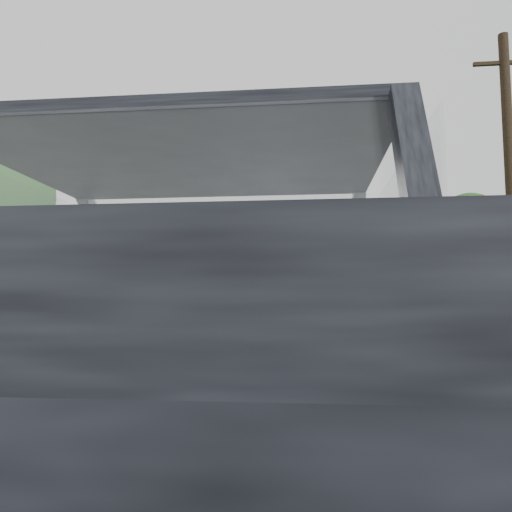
% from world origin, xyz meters
% --- Properties ---
extents(ground, '(140.00, 140.00, 0.00)m').
position_xyz_m(ground, '(0.00, 0.00, 0.00)').
color(ground, black).
rests_on(ground, ground).
extents(subject_car, '(1.80, 4.00, 1.45)m').
position_xyz_m(subject_car, '(0.00, 0.00, 0.72)').
color(subject_car, black).
rests_on(subject_car, ground).
extents(dashboard, '(1.58, 0.45, 0.30)m').
position_xyz_m(dashboard, '(0.00, 0.62, 0.85)').
color(dashboard, black).
rests_on(dashboard, subject_car).
extents(driver_seat, '(0.50, 0.72, 0.42)m').
position_xyz_m(driver_seat, '(-0.40, -0.29, 0.88)').
color(driver_seat, black).
rests_on(driver_seat, subject_car).
extents(passenger_seat, '(0.50, 0.72, 0.42)m').
position_xyz_m(passenger_seat, '(0.40, -0.29, 0.88)').
color(passenger_seat, black).
rests_on(passenger_seat, subject_car).
extents(steering_wheel, '(0.36, 0.36, 0.04)m').
position_xyz_m(steering_wheel, '(-0.40, 0.33, 0.92)').
color(steering_wheel, black).
rests_on(steering_wheel, dashboard).
extents(cat, '(0.65, 0.21, 0.29)m').
position_xyz_m(cat, '(0.26, 0.63, 1.10)').
color(cat, gray).
rests_on(cat, dashboard).
extents(guardrail, '(0.05, 90.00, 0.32)m').
position_xyz_m(guardrail, '(4.30, 10.00, 0.58)').
color(guardrail, '#A3A3A3').
rests_on(guardrail, ground).
extents(other_car, '(2.25, 4.42, 1.39)m').
position_xyz_m(other_car, '(-0.01, 23.42, 0.70)').
color(other_car, '#989EA9').
rests_on(other_car, ground).
extents(highway_sign, '(0.47, 0.99, 2.56)m').
position_xyz_m(highway_sign, '(6.57, 18.32, 1.28)').
color(highway_sign, '#135320').
rests_on(highway_sign, ground).
extents(utility_pole, '(0.29, 0.29, 8.14)m').
position_xyz_m(utility_pole, '(5.85, 11.05, 4.07)').
color(utility_pole, '#34281C').
rests_on(utility_pole, ground).
extents(tree_2, '(4.29, 4.29, 6.45)m').
position_xyz_m(tree_2, '(9.40, 27.30, 3.22)').
color(tree_2, '#245F1B').
rests_on(tree_2, ground).
extents(tree_3, '(7.19, 7.19, 9.12)m').
position_xyz_m(tree_3, '(12.88, 36.89, 4.56)').
color(tree_3, '#245F1B').
rests_on(tree_3, ground).
extents(tree_6, '(4.52, 4.52, 5.94)m').
position_xyz_m(tree_6, '(-7.95, 31.54, 2.97)').
color(tree_6, '#245F1B').
rests_on(tree_6, ground).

